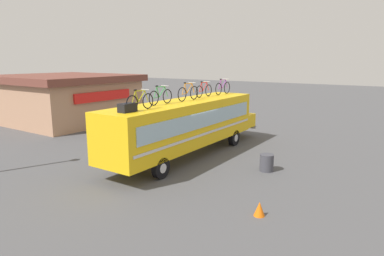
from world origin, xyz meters
TOP-DOWN VIEW (x-y plane):
  - ground_plane at (0.00, 0.00)m, footprint 120.00×120.00m
  - bus at (0.24, -0.00)m, footprint 11.99×2.41m
  - luggage_bag_1 at (-4.29, -0.21)m, footprint 0.73×0.42m
  - rooftop_bicycle_1 at (-3.61, -0.27)m, footprint 1.63×0.44m
  - rooftop_bicycle_2 at (-1.70, 0.19)m, footprint 1.69×0.44m
  - rooftop_bicycle_3 at (0.30, -0.00)m, footprint 1.81×0.44m
  - rooftop_bicycle_4 at (2.22, 0.25)m, footprint 1.66×0.44m
  - rooftop_bicycle_5 at (4.11, 0.08)m, footprint 1.79×0.44m
  - roadside_building at (3.15, 14.47)m, footprint 9.39×10.16m
  - trash_bin at (0.20, -4.43)m, footprint 0.63×0.63m
  - traffic_cone at (-4.23, -5.95)m, footprint 0.37×0.37m

SIDE VIEW (x-z plane):
  - ground_plane at x=0.00m, z-range 0.00..0.00m
  - traffic_cone at x=-4.23m, z-range 0.00..0.49m
  - trash_bin at x=0.20m, z-range 0.00..0.78m
  - bus at x=0.24m, z-range 0.30..3.24m
  - roadside_building at x=3.15m, z-range 0.04..3.84m
  - luggage_bag_1 at x=-4.29m, z-range 2.94..3.30m
  - rooftop_bicycle_1 at x=-3.61m, z-range 2.87..3.76m
  - rooftop_bicycle_4 at x=2.22m, z-range 2.87..3.77m
  - rooftop_bicycle_2 at x=-1.70m, z-range 2.87..3.78m
  - rooftop_bicycle_3 at x=0.30m, z-range 2.86..3.82m
  - rooftop_bicycle_5 at x=4.11m, z-range 2.86..3.83m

